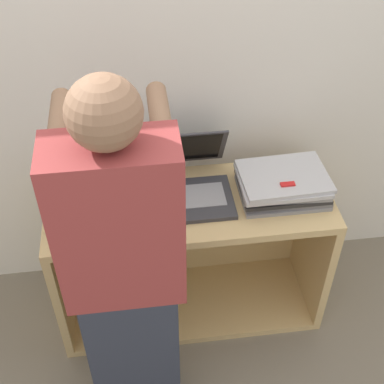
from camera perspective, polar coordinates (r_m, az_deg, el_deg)
The scene contains 8 objects.
ground_plane at distance 2.68m, azimuth 0.48°, elevation -15.81°, with size 12.00×12.00×0.00m, color #756B5B.
wall_back at distance 2.27m, azimuth -1.40°, elevation 13.95°, with size 8.00×0.05×2.40m.
cart at distance 2.58m, azimuth -0.39°, elevation -5.88°, with size 1.23×0.48×0.71m.
laptop_open at distance 2.29m, azimuth -0.44°, elevation 1.02°, with size 0.37×0.40×0.26m.
laptop_stack_left at distance 2.25m, azimuth -10.10°, elevation -1.45°, with size 0.38×0.28×0.05m.
laptop_stack_right at distance 2.31m, azimuth 9.64°, elevation 0.84°, with size 0.39×0.29×0.11m.
person at distance 1.89m, azimuth -7.06°, elevation -9.28°, with size 0.40×0.52×1.60m.
inventory_tag at distance 2.22m, azimuth 10.17°, elevation 0.83°, with size 0.06×0.02×0.01m.
Camera 1 is at (-0.21, -1.41, 2.27)m, focal length 50.00 mm.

